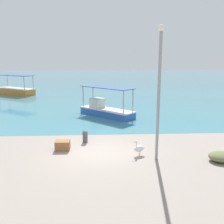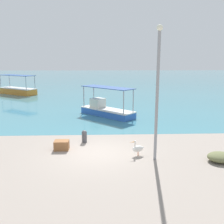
{
  "view_description": "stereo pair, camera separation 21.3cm",
  "coord_description": "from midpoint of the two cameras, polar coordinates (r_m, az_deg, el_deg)",
  "views": [
    {
      "loc": [
        0.13,
        -12.03,
        4.67
      ],
      "look_at": [
        1.01,
        5.21,
        0.99
      ],
      "focal_mm": 40.0,
      "sensor_mm": 36.0,
      "label": 1
    },
    {
      "loc": [
        0.34,
        -12.04,
        4.67
      ],
      "look_at": [
        1.01,
        5.21,
        0.99
      ],
      "focal_mm": 40.0,
      "sensor_mm": 36.0,
      "label": 2
    }
  ],
  "objects": [
    {
      "name": "ground",
      "position": [
        12.91,
        -3.82,
        -9.19
      ],
      "size": [
        120.0,
        120.0,
        0.0
      ],
      "primitive_type": "plane",
      "color": "gray"
    },
    {
      "name": "mooring_bollard",
      "position": [
        14.31,
        -6.6,
        -5.48
      ],
      "size": [
        0.3,
        0.3,
        0.72
      ],
      "color": "#47474C",
      "rests_on": "ground"
    },
    {
      "name": "net_pile",
      "position": [
        12.78,
        23.34,
        -9.35
      ],
      "size": [
        1.21,
        1.03,
        0.44
      ],
      "primitive_type": "ellipsoid",
      "color": "#696C44",
      "rests_on": "ground"
    },
    {
      "name": "harbor_water",
      "position": [
        60.22,
        -3.17,
        7.58
      ],
      "size": [
        110.0,
        90.0,
        0.0
      ],
      "primitive_type": "cube",
      "color": "teal",
      "rests_on": "ground"
    },
    {
      "name": "fishing_boat_near_left",
      "position": [
        20.94,
        -1.79,
        0.68
      ],
      "size": [
        4.62,
        4.6,
        2.4
      ],
      "color": "blue",
      "rests_on": "harbor_water"
    },
    {
      "name": "fishing_boat_outer",
      "position": [
        36.0,
        -21.26,
        4.69
      ],
      "size": [
        5.69,
        4.57,
        2.56
      ],
      "color": "orange",
      "rests_on": "harbor_water"
    },
    {
      "name": "cargo_crate",
      "position": [
        13.41,
        -11.66,
        -7.48
      ],
      "size": [
        0.75,
        0.56,
        0.49
      ],
      "primitive_type": "cube",
      "rotation": [
        0.0,
        0.0,
        3.14
      ],
      "color": "#925D36",
      "rests_on": "ground"
    },
    {
      "name": "pelican",
      "position": [
        12.43,
        5.71,
        -8.23
      ],
      "size": [
        0.78,
        0.45,
        0.8
      ],
      "color": "#E0997A",
      "rests_on": "ground"
    },
    {
      "name": "lamp_post",
      "position": [
        11.42,
        10.17,
        5.56
      ],
      "size": [
        0.28,
        0.28,
        6.11
      ],
      "color": "gray",
      "rests_on": "ground"
    }
  ]
}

